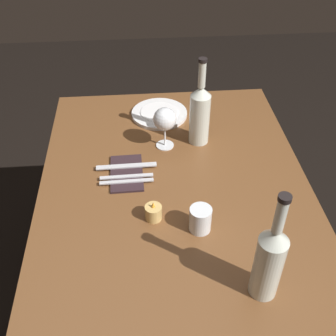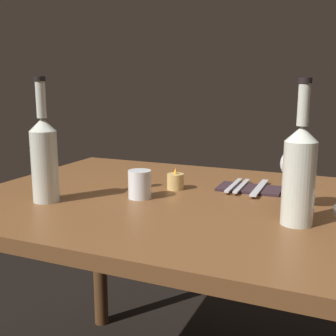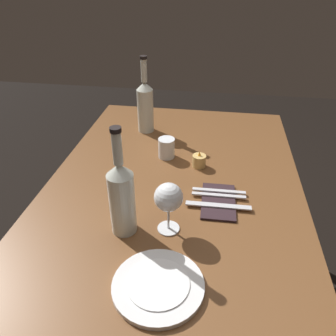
{
  "view_description": "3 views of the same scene",
  "coord_description": "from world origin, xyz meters",
  "views": [
    {
      "loc": [
        -0.98,
        0.11,
        1.68
      ],
      "look_at": [
        0.03,
        0.03,
        0.83
      ],
      "focal_mm": 44.65,
      "sensor_mm": 36.0,
      "label": 1
    },
    {
      "loc": [
        0.39,
        -1.1,
        1.07
      ],
      "look_at": [
        -0.08,
        -0.03,
        0.83
      ],
      "focal_mm": 45.54,
      "sensor_mm": 36.0,
      "label": 2
    },
    {
      "loc": [
        0.99,
        0.13,
        1.43
      ],
      "look_at": [
        0.03,
        -0.02,
        0.8
      ],
      "focal_mm": 35.71,
      "sensor_mm": 36.0,
      "label": 3
    }
  ],
  "objects": [
    {
      "name": "wine_glass_left",
      "position": [
        0.26,
        0.02,
        0.85
      ],
      "size": [
        0.08,
        0.08,
        0.16
      ],
      "color": "white",
      "rests_on": "dining_table"
    },
    {
      "name": "wine_bottle",
      "position": [
        -0.38,
        -0.19,
        0.87
      ],
      "size": [
        0.07,
        0.07,
        0.34
      ],
      "color": "silver",
      "rests_on": "dining_table"
    },
    {
      "name": "folded_napkin",
      "position": [
        0.11,
        0.16,
        0.74
      ],
      "size": [
        0.19,
        0.11,
        0.01
      ],
      "color": "#2D1E23",
      "rests_on": "dining_table"
    },
    {
      "name": "water_tumbler",
      "position": [
        -0.15,
        -0.05,
        0.78
      ],
      "size": [
        0.07,
        0.07,
        0.08
      ],
      "color": "white",
      "rests_on": "dining_table"
    },
    {
      "name": "ground_plane",
      "position": [
        0.0,
        0.0,
        0.0
      ],
      "size": [
        6.0,
        6.0,
        0.0
      ],
      "primitive_type": "plane",
      "color": "black"
    },
    {
      "name": "votive_candle",
      "position": [
        -0.1,
        0.08,
        0.76
      ],
      "size": [
        0.05,
        0.05,
        0.07
      ],
      "color": "#DBB266",
      "rests_on": "dining_table"
    },
    {
      "name": "wine_bottle_second",
      "position": [
        0.28,
        -0.11,
        0.86
      ],
      "size": [
        0.07,
        0.07,
        0.33
      ],
      "color": "silver",
      "rests_on": "dining_table"
    },
    {
      "name": "table_knife",
      "position": [
        0.14,
        0.16,
        0.75
      ],
      "size": [
        0.02,
        0.21,
        0.0
      ],
      "color": "silver",
      "rests_on": "folded_napkin"
    },
    {
      "name": "dinner_plate",
      "position": [
        0.47,
        0.02,
        0.75
      ],
      "size": [
        0.23,
        0.23,
        0.02
      ],
      "color": "white",
      "rests_on": "dining_table"
    },
    {
      "name": "fork_outer",
      "position": [
        0.06,
        0.16,
        0.75
      ],
      "size": [
        0.02,
        0.18,
        0.0
      ],
      "color": "silver",
      "rests_on": "folded_napkin"
    },
    {
      "name": "dining_table",
      "position": [
        0.0,
        0.0,
        0.65
      ],
      "size": [
        1.3,
        0.9,
        0.74
      ],
      "color": "brown",
      "rests_on": "ground"
    },
    {
      "name": "fork_inner",
      "position": [
        0.09,
        0.16,
        0.75
      ],
      "size": [
        0.02,
        0.18,
        0.0
      ],
      "color": "silver",
      "rests_on": "folded_napkin"
    }
  ]
}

